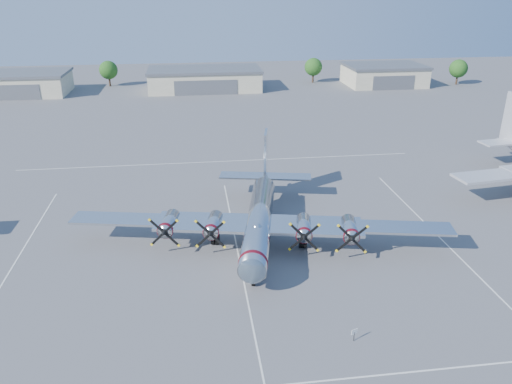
{
  "coord_description": "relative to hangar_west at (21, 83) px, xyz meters",
  "views": [
    {
      "loc": [
        -4.09,
        -47.9,
        25.44
      ],
      "look_at": [
        2.95,
        4.62,
        3.2
      ],
      "focal_mm": 35.0,
      "sensor_mm": 36.0,
      "label": 1
    }
  ],
  "objects": [
    {
      "name": "hangar_west",
      "position": [
        0.0,
        0.0,
        0.0
      ],
      "size": [
        22.6,
        14.6,
        5.4
      ],
      "color": "#B9B293",
      "rests_on": "ground"
    },
    {
      "name": "tree_west",
      "position": [
        20.0,
        8.04,
        1.51
      ],
      "size": [
        4.8,
        4.8,
        6.64
      ],
      "color": "#382619",
      "rests_on": "ground"
    },
    {
      "name": "hangar_center",
      "position": [
        45.0,
        -0.0,
        -0.0
      ],
      "size": [
        28.6,
        14.6,
        5.4
      ],
      "color": "#B9B293",
      "rests_on": "ground"
    },
    {
      "name": "ground",
      "position": [
        45.0,
        -81.96,
        -2.71
      ],
      "size": [
        260.0,
        260.0,
        0.0
      ],
      "primitive_type": "plane",
      "color": "#525255",
      "rests_on": "ground"
    },
    {
      "name": "main_bomber_b29",
      "position": [
        47.67,
        -82.55,
        -2.71
      ],
      "size": [
        43.66,
        34.05,
        8.64
      ],
      "primitive_type": null,
      "rotation": [
        0.0,
        0.0,
        -0.2
      ],
      "color": "silver",
      "rests_on": "ground"
    },
    {
      "name": "info_placard",
      "position": [
        52.48,
        -100.18,
        -1.95
      ],
      "size": [
        0.54,
        0.24,
        1.08
      ],
      "rotation": [
        0.0,
        0.0,
        0.36
      ],
      "color": "black",
      "rests_on": "ground"
    },
    {
      "name": "tree_far_east",
      "position": [
        113.0,
        -1.96,
        1.51
      ],
      "size": [
        4.8,
        4.8,
        6.64
      ],
      "color": "#382619",
      "rests_on": "ground"
    },
    {
      "name": "parking_lines",
      "position": [
        45.0,
        -83.71,
        -2.71
      ],
      "size": [
        60.0,
        50.08,
        0.01
      ],
      "color": "silver",
      "rests_on": "ground"
    },
    {
      "name": "tree_east",
      "position": [
        75.0,
        6.04,
        1.51
      ],
      "size": [
        4.8,
        4.8,
        6.64
      ],
      "color": "#382619",
      "rests_on": "ground"
    },
    {
      "name": "hangar_east",
      "position": [
        93.0,
        0.0,
        0.0
      ],
      "size": [
        20.6,
        14.6,
        5.4
      ],
      "color": "#B9B293",
      "rests_on": "ground"
    }
  ]
}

